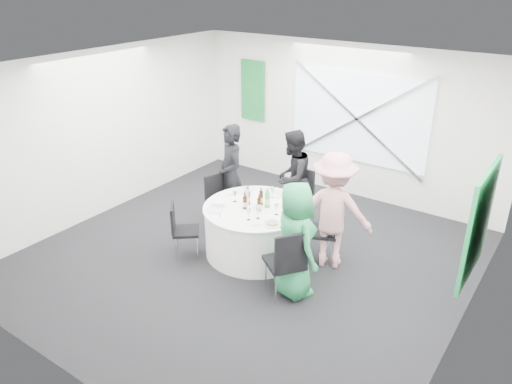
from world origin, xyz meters
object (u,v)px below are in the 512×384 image
Objects in this scene: person_man_back at (292,178)px; person_woman_pink at (333,211)px; banquet_table at (256,230)px; chair_back at (299,193)px; green_water_bottle at (267,200)px; chair_front_left at (181,227)px; chair_back_left at (219,198)px; chair_front_right at (287,259)px; person_woman_green at (295,240)px; clear_water_bottle at (246,198)px; person_man_back_left at (231,175)px; chair_back_right at (328,226)px.

person_woman_pink is at bearing 50.81° from person_man_back.
person_woman_pink reaches higher than person_man_back.
banquet_table is 1.14m from chair_back.
chair_back is at bearing 93.69° from green_water_bottle.
chair_back_left is at bearing -33.80° from chair_front_left.
chair_front_right is at bearing -99.86° from chair_back_left.
clear_water_bottle is at bearing 4.60° from person_woman_green.
chair_front_right is 1.39m from clear_water_bottle.
person_man_back_left is at bearing -88.05° from chair_front_right.
clear_water_bottle is at bearing -95.04° from chair_back_left.
person_man_back is 1.20m from clear_water_bottle.
chair_back is 0.61× the size of person_man_back.
person_man_back is (0.77, 1.88, 0.32)m from chair_front_left.
clear_water_bottle reaches higher than chair_back_left.
person_man_back_left reaches higher than clear_water_bottle.
chair_front_left is at bearing -55.64° from person_man_back_left.
chair_back_right is at bearing 22.18° from banquet_table.
person_woman_pink is (2.04, 0.03, 0.33)m from chair_back_left.
green_water_bottle is (1.04, -0.48, 0.02)m from person_man_back_left.
clear_water_bottle is at bearing -169.80° from banquet_table.
person_woman_pink is 1.09× the size of person_woman_green.
person_man_back_left is 1.00× the size of person_woman_pink.
chair_back_left is 0.41m from person_man_back_left.
person_man_back is (-0.09, 1.16, 0.43)m from banquet_table.
chair_front_left is 0.48× the size of person_man_back_left.
chair_front_left is 2.24m from person_woman_pink.
banquet_table is 0.52m from green_water_bottle.
person_man_back_left is 2.22m from person_woman_green.
clear_water_bottle reaches higher than chair_back_right.
person_man_back_left is (0.06, 0.25, 0.33)m from chair_back_left.
person_man_back_left is at bearing -117.24° from chair_back_right.
chair_back_right is at bearing -34.44° from chair_back.
banquet_table is at bearing 0.00° from person_woman_green.
chair_front_right is 1.86m from chair_front_left.
chair_back_left is at bearing -71.79° from person_man_back_left.
person_woman_green is at bearing -95.66° from chair_back_left.
person_woman_green reaches higher than chair_front_right.
person_woman_pink reaches higher than banquet_table.
chair_back is at bearing 71.88° from person_man_back.
chair_front_right is at bearing -31.57° from clear_water_bottle.
chair_front_left is 2.81× the size of green_water_bottle.
person_man_back is at bearing -113.80° from chair_front_right.
clear_water_bottle is at bearing -7.70° from person_man_back.
banquet_table is 1.17m from person_man_back_left.
person_man_back is 1.10m from green_water_bottle.
banquet_table is 0.91× the size of person_man_back_left.
banquet_table is 1.22m from person_woman_green.
chair_front_right is at bearing -2.27° from person_man_back_left.
chair_back is 1.17m from chair_back_right.
chair_back is 0.28m from person_man_back.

